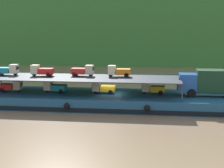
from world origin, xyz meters
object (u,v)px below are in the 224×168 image
Objects in this scene: mini_truck_upper_stern at (8,70)px; covered_lorry at (210,82)px; mini_truck_upper_bow at (119,71)px; cargo_barge at (111,100)px; mini_truck_lower_stern at (11,86)px; mini_truck_upper_fore at (83,71)px; mini_truck_upper_mid at (42,71)px; mini_truck_lower_fore at (153,88)px; mini_truck_lower_aft at (55,87)px; mini_truck_lower_mid at (103,88)px.

covered_lorry is at bearing -0.62° from mini_truck_upper_stern.
cargo_barge is at bearing -139.57° from mini_truck_upper_bow.
mini_truck_upper_stern reaches higher than mini_truck_lower_stern.
covered_lorry is at bearing 0.11° from cargo_barge.
mini_truck_upper_fore is at bearing 169.11° from cargo_barge.
mini_truck_upper_mid is at bearing -176.12° from mini_truck_upper_bow.
mini_truck_upper_fore reaches higher than mini_truck_lower_fore.
mini_truck_lower_fore is 1.01× the size of mini_truck_upper_mid.
mini_truck_upper_bow is at bearing 1.72° from mini_truck_upper_stern.
mini_truck_lower_stern is 1.01× the size of mini_truck_upper_mid.
mini_truck_upper_stern is (-6.14, 0.31, 2.00)m from mini_truck_lower_aft.
mini_truck_upper_stern is (-18.17, -0.29, 2.00)m from mini_truck_lower_fore.
covered_lorry is 2.84× the size of mini_truck_lower_stern.
mini_truck_upper_fore is (5.04, 0.63, 0.00)m from mini_truck_upper_mid.
mini_truck_lower_stern reaches higher than cargo_barge.
mini_truck_upper_fore reaches higher than mini_truck_lower_stern.
mini_truck_lower_stern and mini_truck_lower_fore have the same top height.
mini_truck_lower_mid is 1.01× the size of mini_truck_upper_mid.
mini_truck_lower_aft is at bearing 1.52° from mini_truck_lower_stern.
mini_truck_upper_stern is 1.00× the size of mini_truck_upper_bow.
mini_truck_lower_stern is 1.00× the size of mini_truck_upper_fore.
mini_truck_upper_fore reaches higher than cargo_barge.
mini_truck_upper_stern and mini_truck_upper_bow have the same top height.
mini_truck_lower_mid is at bearing -12.74° from mini_truck_upper_fore.
mini_truck_lower_aft is (-18.67, -0.04, -1.00)m from covered_lorry.
mini_truck_lower_fore is at bearing -1.76° from mini_truck_upper_bow.
mini_truck_upper_fore reaches higher than mini_truck_lower_aft.
mini_truck_lower_stern is at bearing -38.09° from mini_truck_upper_stern.
covered_lorry is 18.70m from mini_truck_lower_aft.
mini_truck_lower_stern is 17.61m from mini_truck_lower_fore.
mini_truck_lower_stern and mini_truck_lower_aft have the same top height.
mini_truck_lower_fore is 1.00× the size of mini_truck_upper_fore.
mini_truck_upper_bow is at bearing 3.88° from mini_truck_upper_mid.
mini_truck_lower_mid is 12.35m from mini_truck_upper_stern.
cargo_barge is at bearing 0.76° from mini_truck_lower_stern.
mini_truck_upper_mid is at bearing 179.88° from covered_lorry.
mini_truck_lower_aft is 1.01× the size of mini_truck_upper_mid.
covered_lorry reaches higher than mini_truck_lower_stern.
mini_truck_lower_mid is at bearing 174.09° from cargo_barge.
mini_truck_upper_mid is 9.51m from mini_truck_upper_bow.
covered_lorry is at bearing 0.12° from mini_truck_lower_aft.
covered_lorry is 15.30m from mini_truck_upper_fore.
mini_truck_lower_aft is 2.57m from mini_truck_upper_mid.
covered_lorry is at bearing -0.12° from mini_truck_upper_mid.
mini_truck_lower_mid is at bearing -0.87° from mini_truck_upper_stern.
mini_truck_lower_stern is (-12.60, -0.17, 1.44)m from cargo_barge.
covered_lorry is 6.74m from mini_truck_lower_fore.
mini_truck_lower_mid is 1.00× the size of mini_truck_upper_bow.
mini_truck_upper_bow is (4.45, 0.01, 0.00)m from mini_truck_upper_fore.
mini_truck_lower_aft is 4.03m from mini_truck_upper_fore.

